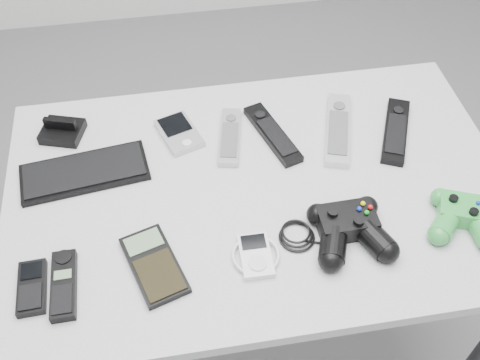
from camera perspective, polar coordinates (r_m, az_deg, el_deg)
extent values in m
plane|color=slate|center=(1.89, 1.98, -12.69)|extent=(3.50, 3.50, 0.00)
cube|color=#9A999C|center=(1.23, 1.95, -1.10)|extent=(1.10, 0.70, 0.03)
cylinder|color=black|center=(1.55, 23.11, -16.04)|extent=(0.04, 0.04, 0.70)
cylinder|color=black|center=(1.73, -16.84, -3.27)|extent=(0.04, 0.04, 0.70)
cylinder|color=black|center=(1.82, 15.40, 0.80)|extent=(0.04, 0.04, 0.70)
cube|color=black|center=(1.28, -15.51, 0.81)|extent=(0.29, 0.15, 0.02)
cube|color=black|center=(1.38, -17.70, 5.09)|extent=(0.11, 0.10, 0.05)
cube|color=#AAA9B1|center=(1.33, -6.21, 4.81)|extent=(0.11, 0.14, 0.02)
cube|color=#AAA9B1|center=(1.31, -1.03, 4.46)|extent=(0.08, 0.19, 0.02)
cube|color=black|center=(1.32, 3.32, 4.75)|extent=(0.11, 0.21, 0.02)
cube|color=black|center=(1.37, 15.54, 4.87)|extent=(0.13, 0.22, 0.02)
cube|color=silver|center=(1.35, 9.92, 5.16)|extent=(0.12, 0.24, 0.02)
cube|color=black|center=(1.13, -20.40, -10.17)|extent=(0.06, 0.12, 0.02)
cube|color=black|center=(1.12, -17.48, -10.11)|extent=(0.05, 0.15, 0.02)
cube|color=black|center=(1.11, -8.73, -8.50)|extent=(0.13, 0.19, 0.02)
cube|color=silver|center=(1.10, 1.61, -7.65)|extent=(0.10, 0.10, 0.02)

